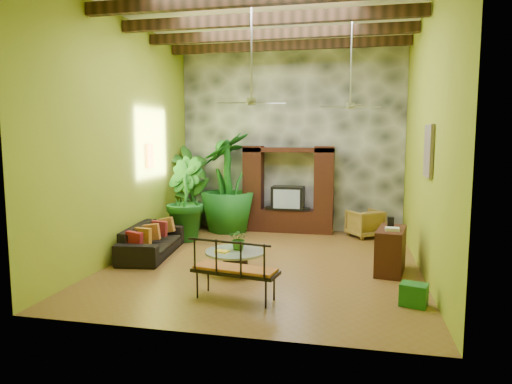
% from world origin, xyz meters
% --- Properties ---
extents(ground, '(7.00, 7.00, 0.00)m').
position_xyz_m(ground, '(0.00, 0.00, 0.00)').
color(ground, brown).
rests_on(ground, ground).
extents(ceiling, '(6.00, 7.00, 0.02)m').
position_xyz_m(ceiling, '(0.00, 0.00, 5.00)').
color(ceiling, silver).
rests_on(ceiling, back_wall).
extents(back_wall, '(6.00, 0.02, 5.00)m').
position_xyz_m(back_wall, '(0.00, 3.50, 2.50)').
color(back_wall, '#ACBB2A').
rests_on(back_wall, ground).
extents(left_wall, '(0.02, 7.00, 5.00)m').
position_xyz_m(left_wall, '(-3.00, 0.00, 2.50)').
color(left_wall, '#ACBB2A').
rests_on(left_wall, ground).
extents(right_wall, '(0.02, 7.00, 5.00)m').
position_xyz_m(right_wall, '(3.00, 0.00, 2.50)').
color(right_wall, '#ACBB2A').
rests_on(right_wall, ground).
extents(stone_accent_wall, '(5.98, 0.10, 4.98)m').
position_xyz_m(stone_accent_wall, '(0.00, 3.44, 2.50)').
color(stone_accent_wall, '#3E4246').
rests_on(stone_accent_wall, ground).
extents(ceiling_beams, '(5.95, 5.36, 0.22)m').
position_xyz_m(ceiling_beams, '(0.00, 0.00, 4.78)').
color(ceiling_beams, '#3A2112').
rests_on(ceiling_beams, ceiling).
extents(entertainment_center, '(2.40, 0.55, 2.30)m').
position_xyz_m(entertainment_center, '(0.00, 3.14, 0.97)').
color(entertainment_center, black).
rests_on(entertainment_center, ground).
extents(ceiling_fan_front, '(1.28, 1.28, 1.86)m').
position_xyz_m(ceiling_fan_front, '(-0.20, -0.40, 3.40)').
color(ceiling_fan_front, '#A3A3A8').
rests_on(ceiling_fan_front, ceiling).
extents(ceiling_fan_back, '(1.28, 1.28, 1.86)m').
position_xyz_m(ceiling_fan_back, '(1.60, 1.20, 3.40)').
color(ceiling_fan_back, '#A3A3A8').
rests_on(ceiling_fan_back, ceiling).
extents(wall_art_mask, '(0.06, 0.32, 0.55)m').
position_xyz_m(wall_art_mask, '(-2.96, 1.00, 2.10)').
color(wall_art_mask, gold).
rests_on(wall_art_mask, left_wall).
extents(wall_art_painting, '(0.06, 0.70, 0.90)m').
position_xyz_m(wall_art_painting, '(2.96, -0.60, 2.30)').
color(wall_art_painting, '#2A609C').
rests_on(wall_art_painting, right_wall).
extents(sofa, '(1.13, 2.31, 0.65)m').
position_xyz_m(sofa, '(-2.52, 0.07, 0.32)').
color(sofa, black).
rests_on(sofa, ground).
extents(wicker_armchair, '(1.05, 1.06, 0.70)m').
position_xyz_m(wicker_armchair, '(2.02, 2.89, 0.35)').
color(wicker_armchair, olive).
rests_on(wicker_armchair, ground).
extents(tall_plant_a, '(1.40, 1.47, 2.32)m').
position_xyz_m(tall_plant_a, '(-2.64, 2.82, 1.16)').
color(tall_plant_a, '#29691B').
rests_on(tall_plant_a, ground).
extents(tall_plant_b, '(1.43, 1.45, 2.06)m').
position_xyz_m(tall_plant_b, '(-2.38, 1.61, 1.03)').
color(tall_plant_b, '#17571D').
rests_on(tall_plant_b, ground).
extents(tall_plant_c, '(1.67, 1.67, 2.64)m').
position_xyz_m(tall_plant_c, '(-1.59, 2.85, 1.32)').
color(tall_plant_c, '#1C6A20').
rests_on(tall_plant_c, ground).
extents(coffee_table, '(1.14, 1.14, 0.40)m').
position_xyz_m(coffee_table, '(-0.44, -0.74, 0.26)').
color(coffee_table, black).
rests_on(coffee_table, ground).
extents(centerpiece_plant, '(0.48, 0.45, 0.43)m').
position_xyz_m(centerpiece_plant, '(-0.40, -0.61, 0.62)').
color(centerpiece_plant, '#275B18').
rests_on(centerpiece_plant, coffee_table).
extents(yellow_tray, '(0.29, 0.24, 0.03)m').
position_xyz_m(yellow_tray, '(-0.66, -0.88, 0.41)').
color(yellow_tray, yellow).
rests_on(yellow_tray, coffee_table).
extents(iron_bench, '(1.42, 0.73, 0.57)m').
position_xyz_m(iron_bench, '(-0.06, -2.26, 0.55)').
color(iron_bench, black).
rests_on(iron_bench, ground).
extents(side_console, '(0.65, 1.11, 0.84)m').
position_xyz_m(side_console, '(2.43, -0.16, 0.42)').
color(side_console, '#331D10').
rests_on(side_console, ground).
extents(green_bin, '(0.46, 0.39, 0.34)m').
position_xyz_m(green_bin, '(2.65, -1.88, 0.17)').
color(green_bin, '#207829').
rests_on(green_bin, ground).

